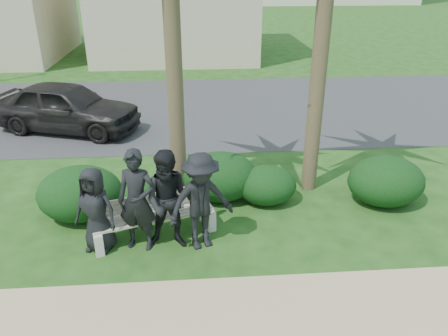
{
  "coord_description": "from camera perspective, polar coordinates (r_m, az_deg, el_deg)",
  "views": [
    {
      "loc": [
        -0.33,
        -6.51,
        4.55
      ],
      "look_at": [
        0.26,
        1.0,
        0.99
      ],
      "focal_mm": 35.0,
      "sensor_mm": 36.0,
      "label": 1
    }
  ],
  "objects": [
    {
      "name": "hedge_e",
      "position": [
        9.06,
        5.6,
        -2.11
      ],
      "size": [
        1.24,
        1.02,
        0.81
      ],
      "primitive_type": "ellipsoid",
      "color": "black",
      "rests_on": "ground"
    },
    {
      "name": "man_b",
      "position": [
        7.51,
        -11.27,
        -4.21
      ],
      "size": [
        0.75,
        0.58,
        1.83
      ],
      "primitive_type": "imported",
      "rotation": [
        0.0,
        0.0,
        -0.24
      ],
      "color": "black",
      "rests_on": "ground"
    },
    {
      "name": "footpath",
      "position": [
        6.56,
        -0.34,
        -18.66
      ],
      "size": [
        30.0,
        1.6,
        0.01
      ],
      "primitive_type": "cube",
      "color": "tan",
      "rests_on": "ground"
    },
    {
      "name": "hedge_c",
      "position": [
        8.81,
        -11.31,
        -3.9
      ],
      "size": [
        1.01,
        0.84,
        0.66
      ],
      "primitive_type": "ellipsoid",
      "color": "black",
      "rests_on": "ground"
    },
    {
      "name": "park_bench",
      "position": [
        8.03,
        -9.03,
        -6.65
      ],
      "size": [
        2.33,
        1.14,
        0.76
      ],
      "rotation": [
        0.0,
        0.0,
        0.31
      ],
      "color": "#ADA291",
      "rests_on": "ground"
    },
    {
      "name": "hedge_d",
      "position": [
        9.14,
        -0.52,
        -0.94
      ],
      "size": [
        1.57,
        1.3,
        1.03
      ],
      "primitive_type": "ellipsoid",
      "color": "black",
      "rests_on": "ground"
    },
    {
      "name": "man_a",
      "position": [
        7.7,
        -16.42,
        -5.3
      ],
      "size": [
        0.87,
        0.7,
        1.53
      ],
      "primitive_type": "imported",
      "rotation": [
        0.0,
        0.0,
        -0.33
      ],
      "color": "black",
      "rests_on": "ground"
    },
    {
      "name": "man_c",
      "position": [
        7.45,
        -7.11,
        -4.26
      ],
      "size": [
        0.94,
        0.77,
        1.81
      ],
      "primitive_type": "imported",
      "rotation": [
        0.0,
        0.0,
        -0.1
      ],
      "color": "black",
      "rests_on": "ground"
    },
    {
      "name": "car_a",
      "position": [
        13.67,
        -19.88,
        7.51
      ],
      "size": [
        4.58,
        2.96,
        1.45
      ],
      "primitive_type": "imported",
      "rotation": [
        0.0,
        0.0,
        1.25
      ],
      "color": "black",
      "rests_on": "ground"
    },
    {
      "name": "asphalt_street",
      "position": [
        15.21,
        -3.04,
        7.83
      ],
      "size": [
        160.0,
        8.0,
        0.01
      ],
      "primitive_type": "cube",
      "color": "#2D2D30",
      "rests_on": "ground"
    },
    {
      "name": "ground",
      "position": [
        7.95,
        -1.29,
        -9.65
      ],
      "size": [
        160.0,
        160.0,
        0.0
      ],
      "primitive_type": "plane",
      "color": "#1B3E11",
      "rests_on": "ground"
    },
    {
      "name": "hedge_a",
      "position": [
        9.47,
        -18.58,
        -2.17
      ],
      "size": [
        1.22,
        1.01,
        0.8
      ],
      "primitive_type": "ellipsoid",
      "color": "black",
      "rests_on": "ground"
    },
    {
      "name": "man_d",
      "position": [
        7.4,
        -3.02,
        -4.42
      ],
      "size": [
        1.3,
        1.01,
        1.78
      ],
      "primitive_type": "imported",
      "rotation": [
        0.0,
        0.0,
        0.35
      ],
      "color": "black",
      "rests_on": "ground"
    },
    {
      "name": "hedge_b",
      "position": [
        8.89,
        -18.3,
        -2.99
      ],
      "size": [
        1.64,
        1.35,
        1.07
      ],
      "primitive_type": "ellipsoid",
      "color": "black",
      "rests_on": "ground"
    },
    {
      "name": "hedge_f",
      "position": [
        9.55,
        20.42,
        -1.45
      ],
      "size": [
        1.57,
        1.3,
        1.02
      ],
      "primitive_type": "ellipsoid",
      "color": "black",
      "rests_on": "ground"
    }
  ]
}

